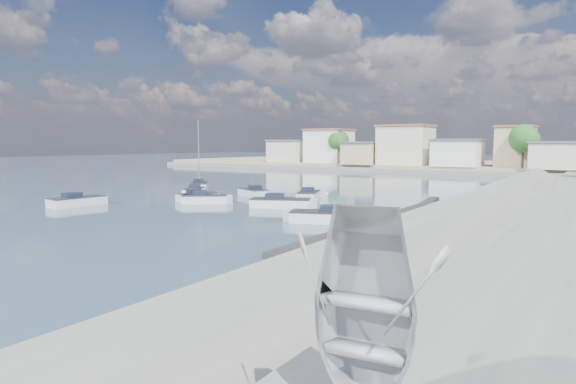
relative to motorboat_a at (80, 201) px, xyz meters
The scene contains 17 objects.
ground 40.93m from the motorboat_a, 60.05° to the left, with size 400.00×400.00×0.00m, color #345668.
seawall_walkway 39.85m from the motorboat_a, 12.27° to the left, with size 5.00×90.00×1.80m, color slate.
breakwater 28.53m from the motorboat_a, 16.60° to the left, with size 2.00×31.02×0.35m.
far_shore_land 89.82m from the motorboat_a, 76.85° to the left, with size 160.00×40.00×1.40m, color gray.
far_shore_quay 69.53m from the motorboat_a, 72.91° to the left, with size 160.00×2.50×0.80m, color slate.
far_town 78.93m from the motorboat_a, 66.72° to the left, with size 113.01×12.80×8.35m.
shore_trees 70.03m from the motorboat_a, 65.65° to the left, with size 74.56×38.32×7.92m.
motorboat_a is the anchor object (origin of this frame).
motorboat_b 11.80m from the motorboat_a, 41.41° to the left, with size 4.48×4.01×1.48m.
motorboat_c 17.53m from the motorboat_a, 60.41° to the left, with size 4.91×3.46×1.48m.
motorboat_d 24.06m from the motorboat_a, ahead, with size 5.66×3.76×1.48m.
motorboat_e 11.18m from the motorboat_a, 51.79° to the left, with size 2.81×4.69×1.48m.
motorboat_f 22.46m from the motorboat_a, 47.45° to the left, with size 3.40×5.16×1.48m.
motorboat_g 12.57m from the motorboat_a, 78.21° to the left, with size 3.54×4.56×1.48m.
motorboat_h 19.25m from the motorboat_a, 29.22° to the left, with size 5.95×4.25×1.48m.
sailboat 19.06m from the motorboat_a, 98.52° to the left, with size 5.44×5.89×9.00m.
mooring_buoys 29.08m from the motorboat_a, 19.21° to the left, with size 18.14×30.01×0.32m.
Camera 1 is at (20.69, -22.09, 5.78)m, focal length 30.00 mm.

